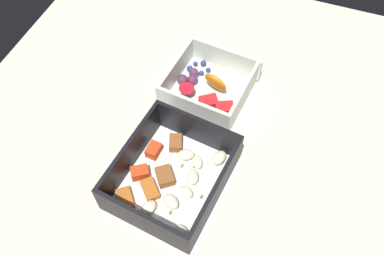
{
  "coord_description": "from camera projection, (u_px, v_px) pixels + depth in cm",
  "views": [
    {
      "loc": [
        -34.22,
        -11.64,
        56.96
      ],
      "look_at": [
        -1.0,
        0.72,
        4.0
      ],
      "focal_mm": 37.1,
      "sensor_mm": 36.0,
      "label": 1
    }
  ],
  "objects": [
    {
      "name": "fruit_bowl",
      "position": [
        207.0,
        87.0,
        0.69
      ],
      "size": [
        14.62,
        14.63,
        5.28
      ],
      "rotation": [
        0.0,
        0.0,
        -0.1
      ],
      "color": "silver",
      "rests_on": "table_surface"
    },
    {
      "name": "paper_cup_liner",
      "position": [
        208.0,
        47.0,
        0.75
      ],
      "size": [
        3.32,
        3.32,
        1.71
      ],
      "primitive_type": "cylinder",
      "color": "white",
      "rests_on": "table_surface"
    },
    {
      "name": "table_surface",
      "position": [
        198.0,
        135.0,
        0.67
      ],
      "size": [
        80.0,
        80.0,
        2.0
      ],
      "primitive_type": "cube",
      "color": "beige",
      "rests_on": "ground"
    },
    {
      "name": "pasta_container",
      "position": [
        172.0,
        177.0,
        0.59
      ],
      "size": [
        18.97,
        16.71,
        6.58
      ],
      "rotation": [
        0.0,
        0.0,
        -0.12
      ],
      "color": "white",
      "rests_on": "table_surface"
    }
  ]
}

